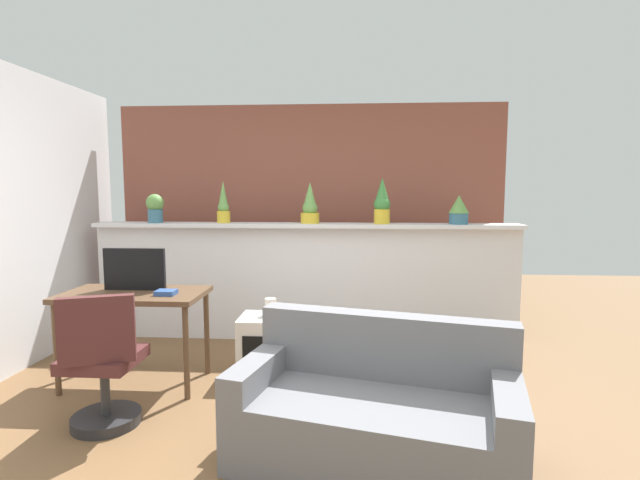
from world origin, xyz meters
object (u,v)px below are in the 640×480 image
object	(u,v)px
potted_plant_4	(459,209)
couch	(375,413)
potted_plant_1	(223,206)
potted_plant_2	(310,206)
tv_monitor	(135,269)
vase_on_shelf	(271,307)
book_on_desk	(166,292)
potted_plant_0	(155,207)
side_cube_shelf	(264,345)
office_chair	(103,371)
potted_plant_3	(382,202)
desk	(134,303)

from	to	relation	value
potted_plant_4	couch	xyz separation A→B (m)	(-0.91, -2.16, -1.08)
potted_plant_1	potted_plant_2	distance (m)	0.89
tv_monitor	potted_plant_4	bearing A→B (deg)	21.71
vase_on_shelf	couch	world-z (taller)	couch
potted_plant_4	couch	bearing A→B (deg)	-112.86
tv_monitor	vase_on_shelf	xyz separation A→B (m)	(1.06, 0.23, -0.35)
book_on_desk	potted_plant_0	bearing A→B (deg)	115.30
couch	vase_on_shelf	bearing A→B (deg)	122.77
vase_on_shelf	side_cube_shelf	bearing A→B (deg)	-134.98
potted_plant_2	couch	xyz separation A→B (m)	(0.57, -2.19, -1.10)
office_chair	potted_plant_3	bearing A→B (deg)	45.11
tv_monitor	office_chair	xyz separation A→B (m)	(0.14, -0.80, -0.53)
potted_plant_0	potted_plant_3	size ratio (longest dim) A/B	0.64
couch	side_cube_shelf	bearing A→B (deg)	125.30
potted_plant_4	desk	size ratio (longest dim) A/B	0.26
vase_on_shelf	book_on_desk	distance (m)	0.86
potted_plant_4	book_on_desk	size ratio (longest dim) A/B	1.91
potted_plant_3	vase_on_shelf	xyz separation A→B (m)	(-0.98, -0.88, -0.86)
potted_plant_2	potted_plant_3	bearing A→B (deg)	-2.47
desk	side_cube_shelf	distance (m)	1.10
potted_plant_4	office_chair	world-z (taller)	potted_plant_4
potted_plant_0	book_on_desk	distance (m)	1.52
book_on_desk	couch	xyz separation A→B (m)	(1.56, -0.89, -0.49)
potted_plant_3	office_chair	bearing A→B (deg)	-134.89
potted_plant_0	potted_plant_1	world-z (taller)	potted_plant_1
side_cube_shelf	potted_plant_1	bearing A→B (deg)	121.33
potted_plant_2	desk	size ratio (longest dim) A/B	0.38
vase_on_shelf	potted_plant_3	bearing A→B (deg)	42.04
office_chair	couch	xyz separation A→B (m)	(1.74, -0.25, -0.11)
potted_plant_0	couch	xyz separation A→B (m)	(2.16, -2.15, -1.09)
tv_monitor	potted_plant_0	bearing A→B (deg)	104.17
couch	potted_plant_1	bearing A→B (deg)	123.59
tv_monitor	potted_plant_3	bearing A→B (deg)	28.57
tv_monitor	couch	world-z (taller)	tv_monitor
tv_monitor	potted_plant_2	bearing A→B (deg)	40.95
tv_monitor	desk	bearing A→B (deg)	-73.67
side_cube_shelf	vase_on_shelf	distance (m)	0.33
tv_monitor	couch	xyz separation A→B (m)	(1.88, -1.05, -0.64)
potted_plant_4	office_chair	size ratio (longest dim) A/B	0.31
tv_monitor	book_on_desk	world-z (taller)	tv_monitor
potted_plant_0	office_chair	distance (m)	2.17
potted_plant_1	couch	world-z (taller)	potted_plant_1
desk	potted_plant_1	bearing A→B (deg)	72.09
vase_on_shelf	book_on_desk	bearing A→B (deg)	-152.51
vase_on_shelf	book_on_desk	xyz separation A→B (m)	(-0.74, -0.39, 0.20)
potted_plant_1	side_cube_shelf	xyz separation A→B (m)	(0.59, -0.97, -1.14)
potted_plant_1	potted_plant_4	world-z (taller)	potted_plant_1
potted_plant_2	potted_plant_4	distance (m)	1.48
potted_plant_3	desk	xyz separation A→B (m)	(-2.01, -1.19, -0.76)
potted_plant_1	desk	world-z (taller)	potted_plant_1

